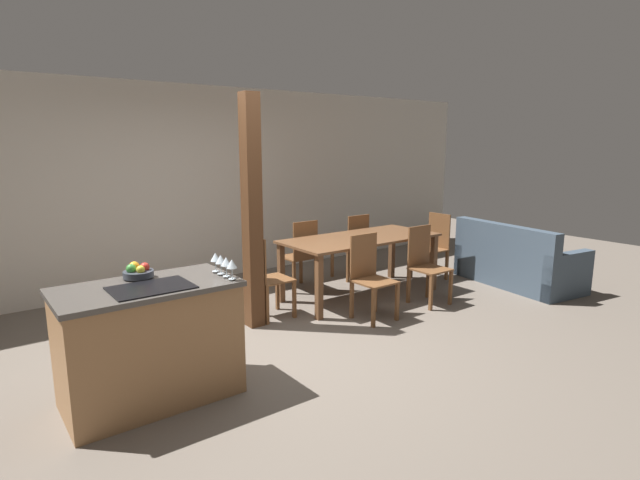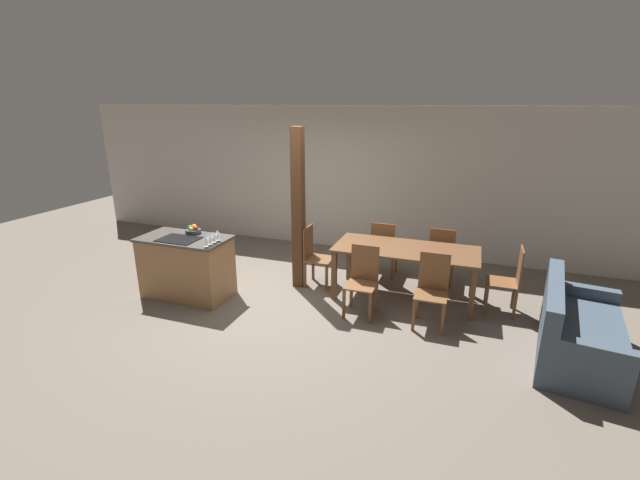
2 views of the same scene
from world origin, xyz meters
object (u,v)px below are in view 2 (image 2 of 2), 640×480
Objects in this scene: wine_glass_near at (205,238)px; dining_chair_near_right at (432,289)px; kitchen_island at (187,267)px; dining_chair_far_right at (441,255)px; wine_glass_middle at (210,236)px; dining_chair_head_end at (315,255)px; couch at (576,334)px; dining_chair_foot_end at (509,280)px; timber_post at (298,210)px; wine_glass_end at (217,233)px; dining_chair_near_left at (362,280)px; wine_glass_far at (214,234)px; dining_chair_far_left at (383,249)px; dining_table at (406,254)px; fruit_bowl at (193,230)px.

dining_chair_near_right is (2.90, 0.62, -0.55)m from wine_glass_near.
dining_chair_near_right reaches higher than kitchen_island.
wine_glass_middle is at bearing 32.84° from dining_chair_far_right.
couch is at bearing -104.74° from dining_chair_head_end.
timber_post reaches higher than dining_chair_foot_end.
couch is at bearing -12.19° from timber_post.
dining_chair_near_left is at bearing 9.56° from wine_glass_end.
timber_post is at bearing 86.14° from couch.
dining_chair_far_right is 1.00× the size of dining_chair_foot_end.
dining_chair_far_right is (0.00, 1.35, 0.00)m from dining_chair_near_right.
wine_glass_middle is at bearing -90.00° from wine_glass_far.
dining_chair_far_left reaches higher than couch.
wine_glass_near is at bearing 103.22° from couch.
wine_glass_near is 3.02m from dining_chair_near_right.
wine_glass_near is 0.09× the size of couch.
kitchen_island is 1.83m from timber_post.
timber_post reaches higher than dining_table.
dining_chair_near_left is at bearing 90.00° from dining_chair_far_left.
dining_chair_near_left is 0.91m from dining_chair_near_right.
timber_post reaches higher than wine_glass_far.
dining_chair_near_left is (1.99, 0.53, -0.55)m from wine_glass_middle.
dining_chair_far_left is (1.99, 1.68, -0.55)m from wine_glass_end.
wine_glass_near is at bearing 34.15° from dining_chair_far_right.
fruit_bowl is 3.12m from dining_table.
dining_chair_head_end is at bearing 46.25° from wine_glass_far.
dining_table is at bearing 55.96° from dining_chair_near_left.
dining_chair_near_left is 1.97m from dining_chair_foot_end.
wine_glass_middle is at bearing -35.38° from fruit_bowl.
wine_glass_near reaches higher than couch.
dining_chair_foot_end reaches higher than couch.
wine_glass_far reaches higher than dining_table.
wine_glass_end is 2.09m from dining_chair_near_left.
dining_chair_near_left is 1.00× the size of dining_chair_far_right.
kitchen_island is at bearing -178.87° from wine_glass_end.
fruit_bowl is 0.24× the size of dining_chair_head_end.
dining_chair_far_right and dining_chair_foot_end have the same top height.
couch is at bearing 147.85° from dining_chair_far_left.
couch is (4.51, 0.10, -0.74)m from wine_glass_end.
wine_glass_near is at bearing -25.90° from kitchen_island.
timber_post reaches higher than dining_chair_far_left.
dining_chair_far_left is 0.39× the size of timber_post.
wine_glass_near is 2.16m from dining_chair_near_left.
timber_post is at bearing 34.41° from dining_chair_far_left.
kitchen_island is 3.86m from dining_chair_far_right.
dining_chair_near_right is at bearing 8.43° from wine_glass_far.
dining_chair_far_right is at bearing 55.96° from dining_table.
dining_chair_foot_end reaches higher than dining_table.
wine_glass_near is 1.00× the size of wine_glass_end.
couch is (2.52, -0.23, -0.19)m from dining_chair_near_left.
dining_chair_far_left is at bearing -110.07° from dining_chair_foot_end.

